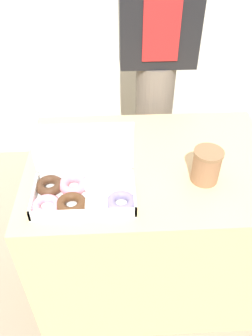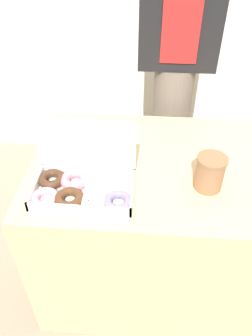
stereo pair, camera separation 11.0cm
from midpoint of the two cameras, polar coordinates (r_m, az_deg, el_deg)
ground_plane at (r=1.85m, az=5.89°, el=-17.51°), size 14.00×14.00×0.00m
table at (r=1.55m, az=6.82°, el=-10.04°), size 1.00×0.70×0.75m
donut_box at (r=1.14m, az=-5.16°, el=-3.01°), size 0.37×0.22×0.25m
coffee_cup at (r=1.18m, az=16.98°, el=-0.89°), size 0.11×0.11×0.13m
person_customer at (r=1.63m, az=11.03°, el=20.12°), size 0.36×0.24×1.76m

